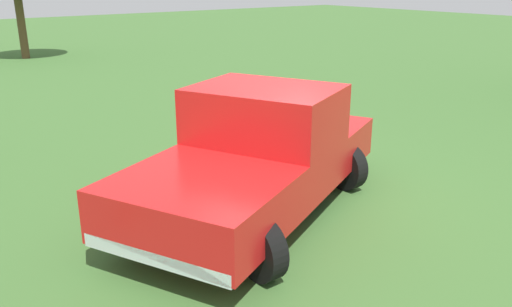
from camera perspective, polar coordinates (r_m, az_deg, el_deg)
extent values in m
plane|color=#3D662D|center=(8.05, 4.16, -4.80)|extent=(80.00, 80.00, 0.00)
cylinder|color=black|center=(5.85, 0.52, -10.41)|extent=(0.72, 0.22, 0.72)
cylinder|color=black|center=(6.68, -12.36, -6.95)|extent=(0.72, 0.22, 0.72)
cylinder|color=black|center=(8.35, 9.79, -1.46)|extent=(0.72, 0.22, 0.72)
cylinder|color=black|center=(8.96, -0.33, 0.22)|extent=(0.72, 0.22, 0.72)
cube|color=red|center=(6.15, -6.02, -5.47)|extent=(2.56, 2.50, 0.64)
cube|color=red|center=(7.36, 1.00, 1.93)|extent=(2.40, 2.17, 1.40)
cube|color=slate|center=(7.25, 1.02, 5.26)|extent=(2.17, 1.90, 0.48)
cube|color=red|center=(8.28, 3.85, 0.92)|extent=(2.72, 2.84, 0.60)
cube|color=silver|center=(5.65, -10.83, -11.01)|extent=(1.76, 0.91, 0.16)
cylinder|color=brown|center=(23.67, -24.17, 12.66)|extent=(0.32, 0.32, 2.68)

